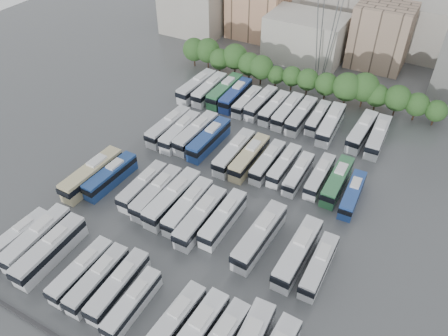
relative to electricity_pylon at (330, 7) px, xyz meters
The scene contains 49 objects.
ground 53.41m from the electricity_pylon, 92.29° to the right, with size 220.00×220.00×0.00m, color #424447.
tree_line 16.67m from the electricity_pylon, 116.11° to the right, with size 65.46×8.13×8.31m.
city_buildings 26.15m from the electricity_pylon, 113.40° to the left, with size 102.00×35.00×20.00m.
electricity_pylon is the anchor object (origin of this frame).
bus_r0_s0 79.41m from the electricity_pylon, 107.52° to the right, with size 2.86×11.19×3.48m.
bus_r0_s1 77.58m from the electricity_pylon, 105.54° to the right, with size 3.41×12.99×4.04m.
bus_r0_s2 77.40m from the electricity_pylon, 102.80° to the right, with size 3.20×13.26×4.14m.
bus_r0_s4 76.76m from the electricity_pylon, 97.77° to the right, with size 2.59×11.55×3.62m.
bus_r0_s5 76.40m from the electricity_pylon, 95.42° to the right, with size 2.83×11.70×3.65m.
bus_r0_s6 75.68m from the electricity_pylon, 92.88° to the right, with size 2.99×11.95×3.73m.
bus_r0_s7 76.76m from the electricity_pylon, 90.28° to the right, with size 2.55×10.89×3.40m.
bus_r0_s9 76.87m from the electricity_pylon, 85.24° to the right, with size 3.20×12.08×3.75m.
bus_r0_s10 77.23m from the electricity_pylon, 82.70° to the right, with size 3.26×12.79×3.98m.
bus_r1_s0 63.98m from the electricity_pylon, 112.11° to the right, with size 3.39×13.78×4.30m.
bus_r1_s1 61.70m from the electricity_pylon, 109.91° to the right, with size 3.14×12.12×3.77m.
bus_r1_s3 59.21m from the electricity_pylon, 103.69° to the right, with size 2.59×11.80×3.70m.
bus_r1_s4 58.84m from the electricity_pylon, 100.39° to the right, with size 2.86×12.55×3.93m.
bus_r1_s5 58.27m from the electricity_pylon, 97.11° to the right, with size 3.29×13.59×4.24m.
bus_r1_s6 58.31m from the electricity_pylon, 93.69° to the right, with size 2.95×12.61×3.94m.
bus_r1_s7 59.30m from the electricity_pylon, 90.42° to the right, with size 2.83×12.89×4.04m.
bus_r1_s8 57.85m from the electricity_pylon, 87.07° to the right, with size 2.70×12.08×3.79m.
bus_r1_s10 59.18m from the electricity_pylon, 80.16° to the right, with size 3.61×13.70×4.26m.
bus_r1_s12 60.80m from the electricity_pylon, 74.01° to the right, with size 3.25×13.39×4.18m.
bus_r1_s13 62.40m from the electricity_pylon, 70.90° to the right, with size 2.57×11.44×3.58m.
bus_r2_s1 45.77m from the electricity_pylon, 117.90° to the right, with size 3.10×12.86×4.01m.
bus_r2_s2 44.80m from the electricity_pylon, 113.83° to the right, with size 2.98×12.47×3.90m.
bus_r2_s3 42.75m from the electricity_pylon, 110.26° to the right, with size 3.29×13.18×4.11m.
bus_r2_s4 42.29m from the electricity_pylon, 105.26° to the right, with size 3.16×13.00×4.06m.
bus_r2_s6 42.53m from the electricity_pylon, 95.52° to the right, with size 2.87×12.90×4.04m.
bus_r2_s7 42.28m from the electricity_pylon, 90.75° to the right, with size 2.87×12.66×3.96m.
bus_r2_s8 41.90m from the electricity_pylon, 85.48° to the right, with size 2.62×11.55×3.62m.
bus_r2_s9 41.69m from the electricity_pylon, 80.74° to the right, with size 2.65×11.14×3.48m.
bus_r2_s10 43.20m from the electricity_pylon, 76.38° to the right, with size 2.41×10.82×3.39m.
bus_r2_s11 43.07m from the electricity_pylon, 70.79° to the right, with size 2.47×11.18×3.50m.
bus_r2_s12 44.05m from the electricity_pylon, 66.45° to the right, with size 2.71×12.21×3.83m.
bus_r2_s13 47.07m from the electricity_pylon, 63.45° to the right, with size 2.84×11.08×3.45m.
bus_r3_s0 35.36m from the electricity_pylon, 139.30° to the right, with size 3.47×13.34×4.15m.
bus_r3_s1 33.03m from the electricity_pylon, 135.45° to the right, with size 2.91×12.78×4.00m.
bus_r3_s2 30.28m from the electricity_pylon, 131.40° to the right, with size 2.90×13.21×4.14m.
bus_r3_s3 28.99m from the electricity_pylon, 125.29° to the right, with size 3.02×12.63×3.94m.
bus_r3_s4 28.41m from the electricity_pylon, 116.64° to the right, with size 2.44×11.01×3.45m.
bus_r3_s5 26.76m from the electricity_pylon, 109.93° to the right, with size 3.07×12.12×3.78m.
bus_r3_s6 26.40m from the electricity_pylon, 100.28° to the right, with size 2.82×11.75×3.67m.
bus_r3_s7 26.10m from the electricity_pylon, 91.20° to the right, with size 2.83×12.45×3.90m.
bus_r3_s8 26.44m from the electricity_pylon, 82.04° to the right, with size 2.89×12.63×3.95m.
bus_r3_s9 26.10m from the electricity_pylon, 71.89° to the right, with size 2.60×10.98×3.43m.
bus_r3_s10 28.04m from the electricity_pylon, 65.03° to the right, with size 3.46×13.34×4.15m.
bus_r3_s12 30.44m from the electricity_pylon, 51.28° to the right, with size 3.40×12.95×4.03m.
bus_r3_s13 32.52m from the electricity_pylon, 46.18° to the right, with size 3.14×12.85×4.01m.
Camera 1 is at (28.78, -48.53, 53.31)m, focal length 35.00 mm.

